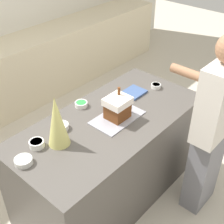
% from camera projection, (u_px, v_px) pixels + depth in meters
% --- Properties ---
extents(ground_plane, '(12.00, 12.00, 0.00)m').
position_uv_depth(ground_plane, '(110.00, 191.00, 3.11)').
color(ground_plane, beige).
extents(kitchen_island, '(1.75, 0.84, 0.89)m').
position_uv_depth(kitchen_island, '(110.00, 158.00, 2.85)').
color(kitchen_island, '#514C47').
rests_on(kitchen_island, ground_plane).
extents(baking_tray, '(0.45, 0.27, 0.01)m').
position_uv_depth(baking_tray, '(117.00, 118.00, 2.61)').
color(baking_tray, '#9E9EA8').
rests_on(baking_tray, kitchen_island).
extents(gingerbread_house, '(0.20, 0.18, 0.26)m').
position_uv_depth(gingerbread_house, '(118.00, 107.00, 2.55)').
color(gingerbread_house, brown).
rests_on(gingerbread_house, baking_tray).
extents(decorative_tree, '(0.17, 0.17, 0.41)m').
position_uv_depth(decorative_tree, '(57.00, 121.00, 2.24)').
color(decorative_tree, '#DBD675').
rests_on(decorative_tree, kitchen_island).
extents(candy_bowl_far_right, '(0.11, 0.11, 0.04)m').
position_uv_depth(candy_bowl_far_right, '(81.00, 104.00, 2.75)').
color(candy_bowl_far_right, white).
rests_on(candy_bowl_far_right, kitchen_island).
extents(candy_bowl_center_rear, '(0.12, 0.12, 0.04)m').
position_uv_depth(candy_bowl_center_rear, '(61.00, 126.00, 2.48)').
color(candy_bowl_center_rear, white).
rests_on(candy_bowl_center_rear, kitchen_island).
extents(candy_bowl_beside_tree, '(0.13, 0.13, 0.04)m').
position_uv_depth(candy_bowl_beside_tree, '(23.00, 161.00, 2.16)').
color(candy_bowl_beside_tree, silver).
rests_on(candy_bowl_beside_tree, kitchen_island).
extents(candy_bowl_near_tray_left, '(0.11, 0.11, 0.05)m').
position_uv_depth(candy_bowl_near_tray_left, '(37.00, 144.00, 2.31)').
color(candy_bowl_near_tray_left, white).
rests_on(candy_bowl_near_tray_left, kitchen_island).
extents(candy_bowl_near_tray_right, '(0.09, 0.09, 0.04)m').
position_uv_depth(candy_bowl_near_tray_right, '(156.00, 86.00, 3.01)').
color(candy_bowl_near_tray_right, white).
rests_on(candy_bowl_near_tray_right, kitchen_island).
extents(cookbook, '(0.21, 0.18, 0.02)m').
position_uv_depth(cookbook, '(134.00, 92.00, 2.93)').
color(cookbook, '#3F598C').
rests_on(cookbook, kitchen_island).
extents(person, '(0.44, 0.55, 1.67)m').
position_uv_depth(person, '(212.00, 129.00, 2.53)').
color(person, slate).
rests_on(person, ground_plane).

